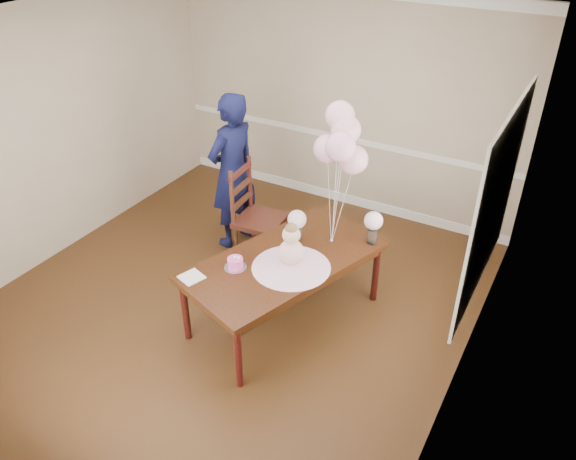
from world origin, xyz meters
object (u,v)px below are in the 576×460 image
at_px(dining_chair_seat, 260,220).
at_px(woman, 233,172).
at_px(dining_table_top, 285,261).
at_px(birthday_cake, 235,263).

height_order(dining_chair_seat, woman, woman).
bearing_deg(woman, dining_table_top, 64.05).
bearing_deg(birthday_cake, woman, 125.00).
relative_size(dining_table_top, dining_chair_seat, 3.83).
bearing_deg(woman, dining_chair_seat, 80.90).
distance_m(dining_table_top, woman, 1.52).
xyz_separation_m(dining_table_top, woman, (-1.19, 0.92, 0.22)).
xyz_separation_m(dining_table_top, birthday_cake, (-0.31, -0.34, 0.08)).
bearing_deg(dining_table_top, birthday_cake, -113.96).
distance_m(birthday_cake, dining_chair_seat, 1.19).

